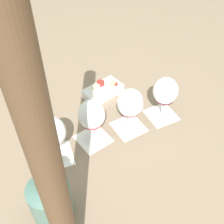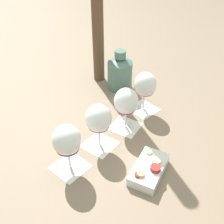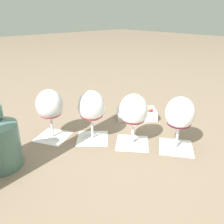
# 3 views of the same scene
# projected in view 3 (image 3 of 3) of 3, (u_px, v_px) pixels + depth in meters

# --- Properties ---
(ground_plane) EXTENTS (8.00, 8.00, 0.00)m
(ground_plane) POSITION_uv_depth(u_px,v_px,m) (112.00, 141.00, 0.81)
(ground_plane) COLOR #7F6B56
(tasting_card_0) EXTENTS (0.14, 0.15, 0.00)m
(tasting_card_0) POSITION_uv_depth(u_px,v_px,m) (53.00, 136.00, 0.84)
(tasting_card_0) COLOR white
(tasting_card_0) RESTS_ON ground_plane
(tasting_card_1) EXTENTS (0.15, 0.15, 0.00)m
(tasting_card_1) POSITION_uv_depth(u_px,v_px,m) (93.00, 138.00, 0.83)
(tasting_card_1) COLOR white
(tasting_card_1) RESTS_ON ground_plane
(tasting_card_2) EXTENTS (0.15, 0.15, 0.00)m
(tasting_card_2) POSITION_uv_depth(u_px,v_px,m) (132.00, 143.00, 0.80)
(tasting_card_2) COLOR white
(tasting_card_2) RESTS_ON ground_plane
(tasting_card_3) EXTENTS (0.15, 0.15, 0.00)m
(tasting_card_3) POSITION_uv_depth(u_px,v_px,m) (176.00, 147.00, 0.77)
(tasting_card_3) COLOR white
(tasting_card_3) RESTS_ON ground_plane
(wine_glass_0) EXTENTS (0.09, 0.09, 0.17)m
(wine_glass_0) POSITION_uv_depth(u_px,v_px,m) (50.00, 107.00, 0.79)
(wine_glass_0) COLOR white
(wine_glass_0) RESTS_ON tasting_card_0
(wine_glass_1) EXTENTS (0.09, 0.09, 0.17)m
(wine_glass_1) POSITION_uv_depth(u_px,v_px,m) (91.00, 108.00, 0.78)
(wine_glass_1) COLOR white
(wine_glass_1) RESTS_ON tasting_card_1
(wine_glass_2) EXTENTS (0.09, 0.09, 0.17)m
(wine_glass_2) POSITION_uv_depth(u_px,v_px,m) (133.00, 112.00, 0.75)
(wine_glass_2) COLOR white
(wine_glass_2) RESTS_ON tasting_card_2
(wine_glass_3) EXTENTS (0.09, 0.09, 0.17)m
(wine_glass_3) POSITION_uv_depth(u_px,v_px,m) (180.00, 115.00, 0.73)
(wine_glass_3) COLOR white
(wine_glass_3) RESTS_ON tasting_card_3
(snack_dish) EXTENTS (0.17, 0.18, 0.05)m
(snack_dish) POSITION_uv_depth(u_px,v_px,m) (136.00, 113.00, 0.98)
(snack_dish) COLOR silver
(snack_dish) RESTS_ON ground_plane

